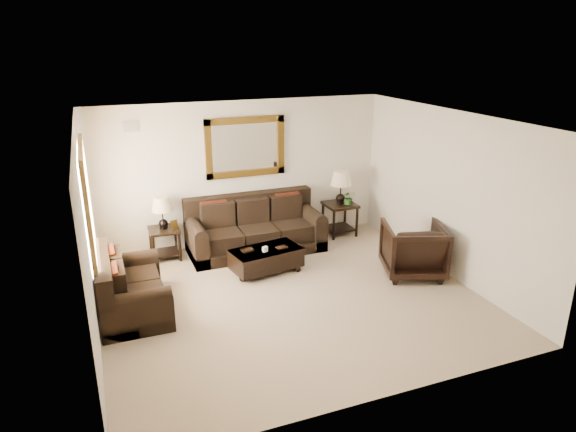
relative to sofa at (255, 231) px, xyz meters
name	(u,v)px	position (x,y,z in m)	size (l,w,h in m)	color
room	(291,214)	(-0.08, -2.02, 0.99)	(5.51, 5.01, 2.71)	tan
window	(88,204)	(-2.78, -1.12, 1.19)	(0.07, 1.96, 1.66)	white
mirror	(245,147)	(0.00, 0.45, 1.49)	(1.50, 0.06, 1.10)	#48260E
air_vent	(131,126)	(-1.98, 0.46, 1.99)	(0.25, 0.02, 0.18)	#999999
sofa	(255,231)	(0.00, 0.00, 0.00)	(2.45, 1.06, 1.00)	black
loveseat	(128,291)	(-2.39, -1.55, -0.03)	(0.94, 1.59, 0.89)	black
end_table_left	(163,219)	(-1.62, 0.18, 0.39)	(0.52, 0.52, 1.15)	black
end_table_right	(341,194)	(1.83, 0.15, 0.49)	(0.59, 0.59, 1.30)	black
coffee_table	(266,257)	(-0.11, -0.97, -0.12)	(1.26, 0.82, 0.50)	black
armchair	(413,247)	(2.12, -1.96, 0.12)	(0.95, 0.89, 0.97)	black
potted_plant	(349,199)	(1.96, 0.04, 0.39)	(0.26, 0.28, 0.22)	#28501B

